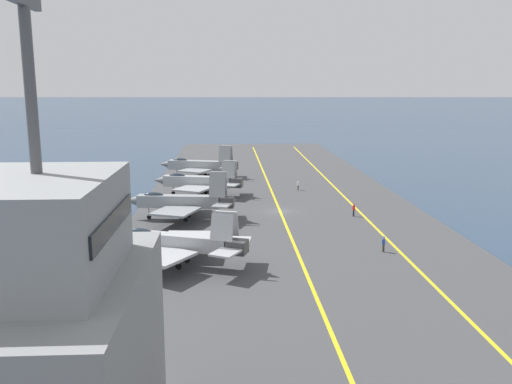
{
  "coord_description": "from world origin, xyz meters",
  "views": [
    {
      "loc": [
        -78.7,
        7.65,
        18.68
      ],
      "look_at": [
        2.34,
        3.48,
        2.9
      ],
      "focal_mm": 38.0,
      "sensor_mm": 36.0,
      "label": 1
    }
  ],
  "objects_px": {
    "parked_jet_fourth": "(199,165)",
    "crew_red_vest": "(354,209)",
    "parked_jet_nearest": "(176,242)",
    "parked_jet_second": "(181,201)",
    "parked_jet_third": "(199,182)",
    "crew_blue_vest": "(384,243)",
    "crew_white_vest": "(298,185)",
    "island_tower": "(42,355)"
  },
  "relations": [
    {
      "from": "crew_red_vest",
      "to": "parked_jet_fourth",
      "type": "bearing_deg",
      "value": 33.9
    },
    {
      "from": "parked_jet_third",
      "to": "crew_red_vest",
      "type": "distance_m",
      "value": 28.28
    },
    {
      "from": "crew_white_vest",
      "to": "parked_jet_second",
      "type": "bearing_deg",
      "value": 137.86
    },
    {
      "from": "crew_white_vest",
      "to": "crew_red_vest",
      "type": "bearing_deg",
      "value": -165.17
    },
    {
      "from": "parked_jet_nearest",
      "to": "parked_jet_third",
      "type": "xyz_separation_m",
      "value": [
        37.09,
        -0.5,
        -0.13
      ]
    },
    {
      "from": "parked_jet_nearest",
      "to": "island_tower",
      "type": "bearing_deg",
      "value": 174.59
    },
    {
      "from": "parked_jet_third",
      "to": "crew_white_vest",
      "type": "relative_size",
      "value": 9.24
    },
    {
      "from": "crew_red_vest",
      "to": "crew_blue_vest",
      "type": "distance_m",
      "value": 17.09
    },
    {
      "from": "parked_jet_second",
      "to": "island_tower",
      "type": "height_order",
      "value": "island_tower"
    },
    {
      "from": "parked_jet_second",
      "to": "crew_red_vest",
      "type": "bearing_deg",
      "value": -88.39
    },
    {
      "from": "parked_jet_second",
      "to": "crew_blue_vest",
      "type": "relative_size",
      "value": 8.62
    },
    {
      "from": "parked_jet_third",
      "to": "crew_blue_vest",
      "type": "distance_m",
      "value": 40.37
    },
    {
      "from": "crew_red_vest",
      "to": "island_tower",
      "type": "height_order",
      "value": "island_tower"
    },
    {
      "from": "parked_jet_fourth",
      "to": "crew_red_vest",
      "type": "xyz_separation_m",
      "value": [
        -35.51,
        -23.87,
        -1.48
      ]
    },
    {
      "from": "parked_jet_fourth",
      "to": "crew_blue_vest",
      "type": "height_order",
      "value": "parked_jet_fourth"
    },
    {
      "from": "crew_blue_vest",
      "to": "island_tower",
      "type": "relative_size",
      "value": 0.08
    },
    {
      "from": "parked_jet_nearest",
      "to": "parked_jet_third",
      "type": "distance_m",
      "value": 37.09
    },
    {
      "from": "crew_blue_vest",
      "to": "parked_jet_second",
      "type": "bearing_deg",
      "value": 55.61
    },
    {
      "from": "crew_red_vest",
      "to": "island_tower",
      "type": "distance_m",
      "value": 58.36
    },
    {
      "from": "parked_jet_nearest",
      "to": "crew_red_vest",
      "type": "height_order",
      "value": "parked_jet_nearest"
    },
    {
      "from": "crew_white_vest",
      "to": "crew_red_vest",
      "type": "distance_m",
      "value": 21.1
    },
    {
      "from": "parked_jet_nearest",
      "to": "parked_jet_second",
      "type": "relative_size",
      "value": 1.04
    },
    {
      "from": "parked_jet_fourth",
      "to": "island_tower",
      "type": "bearing_deg",
      "value": 178.35
    },
    {
      "from": "parked_jet_second",
      "to": "island_tower",
      "type": "relative_size",
      "value": 0.71
    },
    {
      "from": "parked_jet_third",
      "to": "island_tower",
      "type": "bearing_deg",
      "value": 177.11
    },
    {
      "from": "crew_white_vest",
      "to": "island_tower",
      "type": "distance_m",
      "value": 75.37
    },
    {
      "from": "crew_white_vest",
      "to": "island_tower",
      "type": "relative_size",
      "value": 0.08
    },
    {
      "from": "crew_red_vest",
      "to": "island_tower",
      "type": "xyz_separation_m",
      "value": [
        -51.78,
        26.39,
        5.32
      ]
    },
    {
      "from": "parked_jet_fourth",
      "to": "island_tower",
      "type": "xyz_separation_m",
      "value": [
        -87.3,
        2.52,
        3.84
      ]
    },
    {
      "from": "parked_jet_second",
      "to": "parked_jet_fourth",
      "type": "xyz_separation_m",
      "value": [
        36.2,
        -0.62,
        -0.1
      ]
    },
    {
      "from": "parked_jet_third",
      "to": "parked_jet_fourth",
      "type": "bearing_deg",
      "value": 2.79
    },
    {
      "from": "parked_jet_third",
      "to": "crew_blue_vest",
      "type": "height_order",
      "value": "parked_jet_third"
    },
    {
      "from": "crew_white_vest",
      "to": "crew_red_vest",
      "type": "height_order",
      "value": "crew_red_vest"
    },
    {
      "from": "parked_jet_nearest",
      "to": "island_tower",
      "type": "distance_m",
      "value": 31.54
    },
    {
      "from": "crew_red_vest",
      "to": "crew_blue_vest",
      "type": "height_order",
      "value": "crew_red_vest"
    },
    {
      "from": "parked_jet_nearest",
      "to": "parked_jet_third",
      "type": "height_order",
      "value": "parked_jet_third"
    },
    {
      "from": "crew_white_vest",
      "to": "crew_blue_vest",
      "type": "relative_size",
      "value": 0.94
    },
    {
      "from": "parked_jet_nearest",
      "to": "parked_jet_fourth",
      "type": "height_order",
      "value": "parked_jet_fourth"
    },
    {
      "from": "parked_jet_nearest",
      "to": "parked_jet_second",
      "type": "xyz_separation_m",
      "value": [
        19.92,
        1.04,
        0.07
      ]
    },
    {
      "from": "parked_jet_nearest",
      "to": "crew_blue_vest",
      "type": "relative_size",
      "value": 8.97
    },
    {
      "from": "crew_red_vest",
      "to": "crew_blue_vest",
      "type": "bearing_deg",
      "value": 178.2
    },
    {
      "from": "parked_jet_third",
      "to": "island_tower",
      "type": "relative_size",
      "value": 0.71
    }
  ]
}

